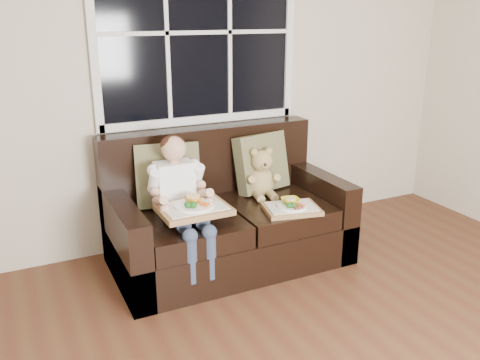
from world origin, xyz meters
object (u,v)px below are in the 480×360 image
loveseat (226,220)px  tray_right (291,207)px  child (180,191)px  tray_left (194,208)px  teddy_bear (262,176)px

loveseat → tray_right: (0.36, -0.35, 0.17)m
child → tray_left: 0.19m
teddy_bear → tray_left: 0.76m
teddy_bear → tray_left: size_ratio=0.84×
child → tray_right: child is taller
child → tray_left: bearing=-78.8°
tray_left → loveseat: bearing=38.3°
loveseat → child: child is taller
child → teddy_bear: 0.73m
loveseat → tray_right: loveseat is taller
tray_left → child: bearing=100.2°
loveseat → child: (-0.39, -0.12, 0.33)m
loveseat → tray_right: 0.53m
loveseat → tray_right: size_ratio=3.89×
child → teddy_bear: bearing=12.7°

